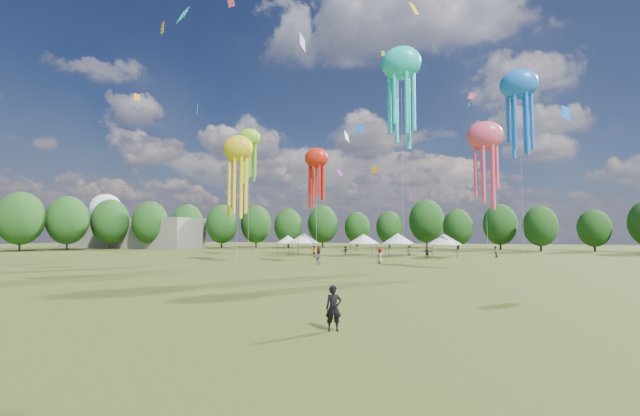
% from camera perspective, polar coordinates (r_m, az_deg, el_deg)
% --- Properties ---
extents(ground, '(300.00, 300.00, 0.00)m').
position_cam_1_polar(ground, '(21.90, -21.22, -13.60)').
color(ground, '#384416').
rests_on(ground, ground).
extents(observer_main, '(0.78, 0.67, 1.80)m').
position_cam_1_polar(observer_main, '(16.71, 1.93, -13.91)').
color(observer_main, black).
rests_on(observer_main, ground).
extents(spectator_near, '(0.84, 0.68, 1.66)m').
position_cam_1_polar(spectator_near, '(51.60, -0.32, -7.03)').
color(spectator_near, gray).
rests_on(spectator_near, ground).
extents(spectators_far, '(29.46, 24.81, 1.93)m').
position_cam_1_polar(spectators_far, '(67.37, 10.08, -6.13)').
color(spectators_far, gray).
rests_on(spectators_far, ground).
extents(festival_tents, '(35.10, 10.44, 3.99)m').
position_cam_1_polar(festival_tents, '(72.81, 5.65, -4.34)').
color(festival_tents, '#47474C').
rests_on(festival_tents, ground).
extents(show_kites, '(46.73, 20.87, 30.83)m').
position_cam_1_polar(show_kites, '(59.01, 8.90, 12.38)').
color(show_kites, yellow).
rests_on(show_kites, ground).
extents(small_kites, '(70.00, 64.39, 44.65)m').
position_cam_1_polar(small_kites, '(64.28, 4.83, 20.87)').
color(small_kites, yellow).
rests_on(small_kites, ground).
extents(treeline, '(201.57, 95.24, 13.43)m').
position_cam_1_polar(treeline, '(81.01, 6.52, -1.73)').
color(treeline, '#38281C').
rests_on(treeline, ground).
extents(hangar, '(40.00, 12.00, 8.00)m').
position_cam_1_polar(hangar, '(123.31, -25.00, -3.24)').
color(hangar, gray).
rests_on(hangar, ground).
extents(radome, '(9.00, 9.00, 16.00)m').
position_cam_1_polar(radome, '(139.09, -27.95, -0.70)').
color(radome, white).
rests_on(radome, ground).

